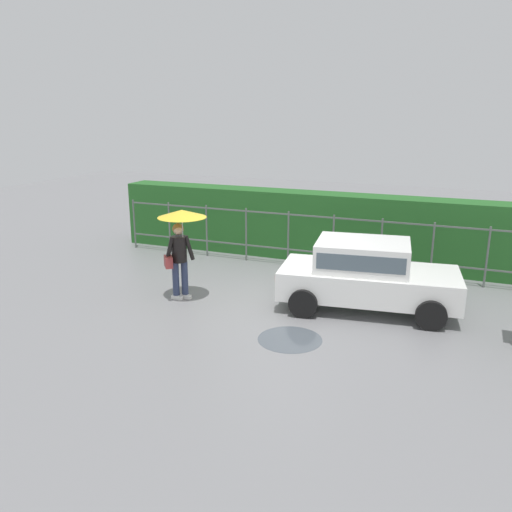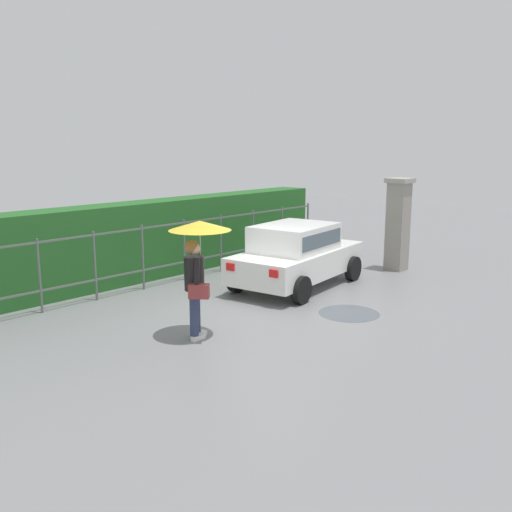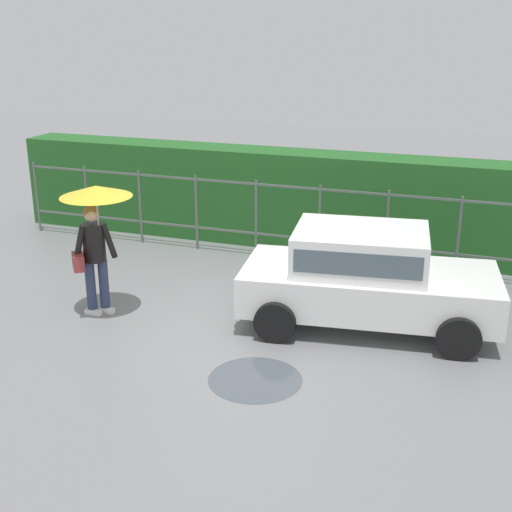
% 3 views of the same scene
% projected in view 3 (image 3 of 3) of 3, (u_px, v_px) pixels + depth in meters
% --- Properties ---
extents(ground_plane, '(40.00, 40.00, 0.00)m').
position_uv_depth(ground_plane, '(238.00, 323.00, 10.24)').
color(ground_plane, slate).
extents(car, '(3.90, 2.24, 1.48)m').
position_uv_depth(car, '(366.00, 274.00, 9.93)').
color(car, white).
rests_on(car, ground).
extents(pedestrian, '(1.06, 1.06, 2.04)m').
position_uv_depth(pedestrian, '(95.00, 220.00, 10.07)').
color(pedestrian, '#2D3856').
rests_on(pedestrian, ground).
extents(fence_section, '(11.24, 0.05, 1.50)m').
position_uv_depth(fence_section, '(287.00, 218.00, 12.70)').
color(fence_section, '#59605B').
rests_on(fence_section, ground).
extents(hedge_row, '(12.19, 0.90, 1.90)m').
position_uv_depth(hedge_row, '(301.00, 199.00, 13.49)').
color(hedge_row, '#235B23').
rests_on(hedge_row, ground).
extents(puddle_near, '(1.21, 1.21, 0.00)m').
position_uv_depth(puddle_near, '(255.00, 379.00, 8.62)').
color(puddle_near, '#4C545B').
rests_on(puddle_near, ground).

